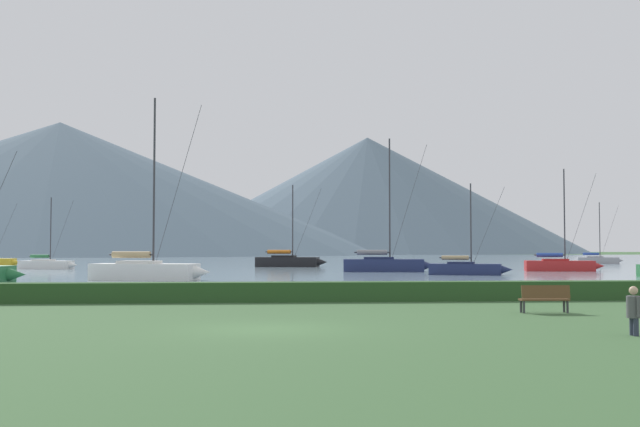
{
  "coord_description": "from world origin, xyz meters",
  "views": [
    {
      "loc": [
        -0.38,
        -21.37,
        2.19
      ],
      "look_at": [
        6.8,
        61.07,
        5.97
      ],
      "focal_mm": 43.57,
      "sensor_mm": 36.0,
      "label": 1
    }
  ],
  "objects_px": {
    "sailboat_slip_5": "(288,261)",
    "sailboat_slip_7": "(597,260)",
    "sailboat_slip_4": "(47,264)",
    "sailboat_slip_0": "(466,268)",
    "sailboat_slip_12": "(146,270)",
    "sailboat_slip_8": "(384,264)",
    "sailboat_slip_1": "(560,265)",
    "park_bench_near_path": "(545,297)",
    "person_seated_viewer": "(634,308)"
  },
  "relations": [
    {
      "from": "sailboat_slip_1",
      "to": "sailboat_slip_8",
      "type": "height_order",
      "value": "sailboat_slip_8"
    },
    {
      "from": "sailboat_slip_7",
      "to": "person_seated_viewer",
      "type": "bearing_deg",
      "value": -106.25
    },
    {
      "from": "sailboat_slip_12",
      "to": "sailboat_slip_1",
      "type": "bearing_deg",
      "value": 42.2
    },
    {
      "from": "sailboat_slip_7",
      "to": "sailboat_slip_12",
      "type": "xyz_separation_m",
      "value": [
        -58.14,
        -55.31,
        0.15
      ]
    },
    {
      "from": "sailboat_slip_1",
      "to": "sailboat_slip_12",
      "type": "bearing_deg",
      "value": -140.25
    },
    {
      "from": "sailboat_slip_0",
      "to": "sailboat_slip_7",
      "type": "relative_size",
      "value": 0.85
    },
    {
      "from": "sailboat_slip_7",
      "to": "park_bench_near_path",
      "type": "xyz_separation_m",
      "value": [
        -40.76,
        -84.72,
        -0.05
      ]
    },
    {
      "from": "park_bench_near_path",
      "to": "sailboat_slip_8",
      "type": "bearing_deg",
      "value": 89.44
    },
    {
      "from": "sailboat_slip_4",
      "to": "park_bench_near_path",
      "type": "xyz_separation_m",
      "value": [
        32.2,
        -60.6,
        -0.02
      ]
    },
    {
      "from": "sailboat_slip_1",
      "to": "person_seated_viewer",
      "type": "distance_m",
      "value": 58.79
    },
    {
      "from": "park_bench_near_path",
      "to": "person_seated_viewer",
      "type": "relative_size",
      "value": 1.35
    },
    {
      "from": "sailboat_slip_1",
      "to": "person_seated_viewer",
      "type": "height_order",
      "value": "sailboat_slip_1"
    },
    {
      "from": "sailboat_slip_0",
      "to": "sailboat_slip_8",
      "type": "relative_size",
      "value": 0.6
    },
    {
      "from": "sailboat_slip_0",
      "to": "sailboat_slip_1",
      "type": "xyz_separation_m",
      "value": [
        12.23,
        9.92,
        0.07
      ]
    },
    {
      "from": "sailboat_slip_5",
      "to": "sailboat_slip_7",
      "type": "distance_m",
      "value": 49.1
    },
    {
      "from": "sailboat_slip_0",
      "to": "sailboat_slip_4",
      "type": "relative_size",
      "value": 0.99
    },
    {
      "from": "sailboat_slip_1",
      "to": "sailboat_slip_7",
      "type": "bearing_deg",
      "value": 73.92
    },
    {
      "from": "sailboat_slip_0",
      "to": "person_seated_viewer",
      "type": "xyz_separation_m",
      "value": [
        -8.33,
        -45.16,
        0.12
      ]
    },
    {
      "from": "sailboat_slip_12",
      "to": "park_bench_near_path",
      "type": "distance_m",
      "value": 34.16
    },
    {
      "from": "person_seated_viewer",
      "to": "sailboat_slip_8",
      "type": "bearing_deg",
      "value": 86.07
    },
    {
      "from": "sailboat_slip_0",
      "to": "sailboat_slip_12",
      "type": "relative_size",
      "value": 0.6
    },
    {
      "from": "sailboat_slip_8",
      "to": "sailboat_slip_0",
      "type": "bearing_deg",
      "value": -54.41
    },
    {
      "from": "sailboat_slip_1",
      "to": "sailboat_slip_7",
      "type": "distance_m",
      "value": 41.96
    },
    {
      "from": "sailboat_slip_1",
      "to": "sailboat_slip_12",
      "type": "distance_m",
      "value": 41.99
    },
    {
      "from": "sailboat_slip_0",
      "to": "sailboat_slip_12",
      "type": "bearing_deg",
      "value": -140.92
    },
    {
      "from": "sailboat_slip_8",
      "to": "sailboat_slip_4",
      "type": "bearing_deg",
      "value": 166.8
    },
    {
      "from": "sailboat_slip_7",
      "to": "person_seated_viewer",
      "type": "distance_m",
      "value": 100.46
    },
    {
      "from": "sailboat_slip_12",
      "to": "sailboat_slip_8",
      "type": "bearing_deg",
      "value": 58.41
    },
    {
      "from": "sailboat_slip_8",
      "to": "sailboat_slip_12",
      "type": "relative_size",
      "value": 1.0
    },
    {
      "from": "sailboat_slip_7",
      "to": "park_bench_near_path",
      "type": "relative_size",
      "value": 5.38
    },
    {
      "from": "park_bench_near_path",
      "to": "sailboat_slip_4",
      "type": "bearing_deg",
      "value": 120.59
    },
    {
      "from": "sailboat_slip_4",
      "to": "person_seated_viewer",
      "type": "bearing_deg",
      "value": -46.39
    },
    {
      "from": "sailboat_slip_0",
      "to": "person_seated_viewer",
      "type": "height_order",
      "value": "sailboat_slip_0"
    },
    {
      "from": "sailboat_slip_8",
      "to": "sailboat_slip_5",
      "type": "bearing_deg",
      "value": 118.63
    },
    {
      "from": "sailboat_slip_1",
      "to": "sailboat_slip_4",
      "type": "bearing_deg",
      "value": 179.88
    },
    {
      "from": "sailboat_slip_0",
      "to": "person_seated_viewer",
      "type": "bearing_deg",
      "value": -80.54
    },
    {
      "from": "sailboat_slip_0",
      "to": "park_bench_near_path",
      "type": "xyz_separation_m",
      "value": [
        -7.97,
        -38.22,
        -0.03
      ]
    },
    {
      "from": "sailboat_slip_5",
      "to": "sailboat_slip_8",
      "type": "xyz_separation_m",
      "value": [
        8.27,
        -20.67,
        0.03
      ]
    },
    {
      "from": "person_seated_viewer",
      "to": "sailboat_slip_0",
      "type": "bearing_deg",
      "value": 78.76
    },
    {
      "from": "sailboat_slip_12",
      "to": "person_seated_viewer",
      "type": "bearing_deg",
      "value": -49.2
    },
    {
      "from": "sailboat_slip_1",
      "to": "sailboat_slip_12",
      "type": "xyz_separation_m",
      "value": [
        -37.58,
        -18.73,
        0.09
      ]
    },
    {
      "from": "sailboat_slip_4",
      "to": "sailboat_slip_5",
      "type": "height_order",
      "value": "sailboat_slip_5"
    },
    {
      "from": "sailboat_slip_0",
      "to": "sailboat_slip_7",
      "type": "distance_m",
      "value": 56.89
    },
    {
      "from": "sailboat_slip_1",
      "to": "person_seated_viewer",
      "type": "xyz_separation_m",
      "value": [
        -20.56,
        -55.08,
        0.05
      ]
    },
    {
      "from": "sailboat_slip_4",
      "to": "sailboat_slip_8",
      "type": "bearing_deg",
      "value": -1.65
    },
    {
      "from": "sailboat_slip_4",
      "to": "sailboat_slip_5",
      "type": "relative_size",
      "value": 0.78
    },
    {
      "from": "sailboat_slip_4",
      "to": "park_bench_near_path",
      "type": "height_order",
      "value": "sailboat_slip_4"
    },
    {
      "from": "sailboat_slip_7",
      "to": "park_bench_near_path",
      "type": "height_order",
      "value": "sailboat_slip_7"
    },
    {
      "from": "sailboat_slip_5",
      "to": "sailboat_slip_0",
      "type": "bearing_deg",
      "value": -51.49
    },
    {
      "from": "sailboat_slip_5",
      "to": "sailboat_slip_7",
      "type": "relative_size",
      "value": 1.1
    }
  ]
}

